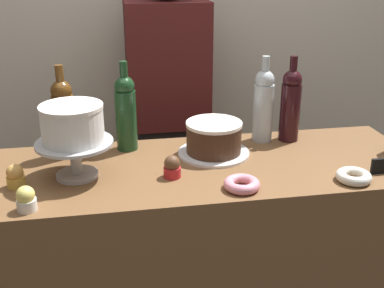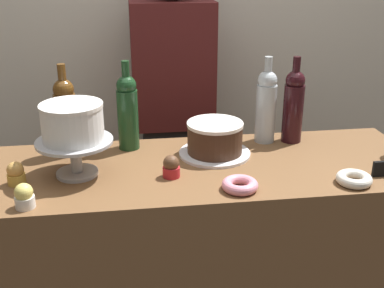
{
  "view_description": "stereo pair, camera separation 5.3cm",
  "coord_description": "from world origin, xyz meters",
  "px_view_note": "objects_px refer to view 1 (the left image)",
  "views": [
    {
      "loc": [
        -0.26,
        -1.48,
        1.59
      ],
      "look_at": [
        0.0,
        0.0,
        1.0
      ],
      "focal_mm": 45.33,
      "sensor_mm": 36.0,
      "label": 1
    },
    {
      "loc": [
        -0.21,
        -1.48,
        1.59
      ],
      "look_at": [
        0.0,
        0.0,
        1.0
      ],
      "focal_mm": 45.33,
      "sensor_mm": 36.0,
      "label": 2
    }
  ],
  "objects_px": {
    "cupcake_chocolate": "(172,167)",
    "cake_stand_pedestal": "(75,153)",
    "donut_pink": "(242,184)",
    "wine_bottle_green": "(126,111)",
    "cupcake_caramel": "(15,176)",
    "price_sign_chalkboard": "(381,166)",
    "wine_bottle_dark_red": "(291,104)",
    "wine_bottle_clear": "(263,104)",
    "cupcake_lemon": "(26,199)",
    "white_layer_cake": "(72,123)",
    "wine_bottle_amber": "(64,117)",
    "chocolate_round_cake": "(214,137)",
    "donut_sugar": "(354,176)",
    "barista_figure": "(169,126)"
  },
  "relations": [
    {
      "from": "cupcake_lemon",
      "to": "donut_pink",
      "type": "xyz_separation_m",
      "value": [
        0.63,
        0.02,
        -0.02
      ]
    },
    {
      "from": "wine_bottle_green",
      "to": "wine_bottle_clear",
      "type": "height_order",
      "value": "same"
    },
    {
      "from": "donut_sugar",
      "to": "cupcake_lemon",
      "type": "bearing_deg",
      "value": -179.15
    },
    {
      "from": "chocolate_round_cake",
      "to": "wine_bottle_amber",
      "type": "bearing_deg",
      "value": 170.72
    },
    {
      "from": "wine_bottle_green",
      "to": "cupcake_lemon",
      "type": "relative_size",
      "value": 4.38
    },
    {
      "from": "cupcake_caramel",
      "to": "donut_sugar",
      "type": "distance_m",
      "value": 1.06
    },
    {
      "from": "white_layer_cake",
      "to": "price_sign_chalkboard",
      "type": "xyz_separation_m",
      "value": [
        0.98,
        -0.15,
        -0.16
      ]
    },
    {
      "from": "white_layer_cake",
      "to": "wine_bottle_amber",
      "type": "height_order",
      "value": "wine_bottle_amber"
    },
    {
      "from": "cake_stand_pedestal",
      "to": "donut_pink",
      "type": "distance_m",
      "value": 0.54
    },
    {
      "from": "wine_bottle_amber",
      "to": "wine_bottle_green",
      "type": "xyz_separation_m",
      "value": [
        0.21,
        0.02,
        0.0
      ]
    },
    {
      "from": "white_layer_cake",
      "to": "cupcake_chocolate",
      "type": "bearing_deg",
      "value": -10.76
    },
    {
      "from": "wine_bottle_clear",
      "to": "cupcake_lemon",
      "type": "height_order",
      "value": "wine_bottle_clear"
    },
    {
      "from": "donut_sugar",
      "to": "cupcake_caramel",
      "type": "bearing_deg",
      "value": 172.2
    },
    {
      "from": "cupcake_chocolate",
      "to": "barista_figure",
      "type": "distance_m",
      "value": 0.71
    },
    {
      "from": "wine_bottle_amber",
      "to": "donut_pink",
      "type": "bearing_deg",
      "value": -34.03
    },
    {
      "from": "cake_stand_pedestal",
      "to": "wine_bottle_green",
      "type": "xyz_separation_m",
      "value": [
        0.17,
        0.21,
        0.06
      ]
    },
    {
      "from": "chocolate_round_cake",
      "to": "wine_bottle_clear",
      "type": "bearing_deg",
      "value": 26.52
    },
    {
      "from": "cupcake_lemon",
      "to": "price_sign_chalkboard",
      "type": "xyz_separation_m",
      "value": [
        1.11,
        0.05,
        -0.01
      ]
    },
    {
      "from": "cupcake_caramel",
      "to": "price_sign_chalkboard",
      "type": "distance_m",
      "value": 1.17
    },
    {
      "from": "cake_stand_pedestal",
      "to": "cupcake_lemon",
      "type": "xyz_separation_m",
      "value": [
        -0.13,
        -0.2,
        -0.05
      ]
    },
    {
      "from": "wine_bottle_green",
      "to": "donut_pink",
      "type": "distance_m",
      "value": 0.52
    },
    {
      "from": "wine_bottle_amber",
      "to": "wine_bottle_dark_red",
      "type": "height_order",
      "value": "same"
    },
    {
      "from": "donut_sugar",
      "to": "barista_figure",
      "type": "height_order",
      "value": "barista_figure"
    },
    {
      "from": "price_sign_chalkboard",
      "to": "wine_bottle_dark_red",
      "type": "bearing_deg",
      "value": 119.25
    },
    {
      "from": "cupcake_chocolate",
      "to": "cake_stand_pedestal",
      "type": "bearing_deg",
      "value": 169.24
    },
    {
      "from": "wine_bottle_green",
      "to": "cupcake_caramel",
      "type": "bearing_deg",
      "value": -144.5
    },
    {
      "from": "chocolate_round_cake",
      "to": "wine_bottle_clear",
      "type": "distance_m",
      "value": 0.25
    },
    {
      "from": "donut_sugar",
      "to": "wine_bottle_amber",
      "type": "bearing_deg",
      "value": 157.57
    },
    {
      "from": "wine_bottle_green",
      "to": "wine_bottle_clear",
      "type": "distance_m",
      "value": 0.51
    },
    {
      "from": "white_layer_cake",
      "to": "cupcake_lemon",
      "type": "relative_size",
      "value": 2.65
    },
    {
      "from": "cake_stand_pedestal",
      "to": "donut_sugar",
      "type": "height_order",
      "value": "cake_stand_pedestal"
    },
    {
      "from": "cupcake_caramel",
      "to": "barista_figure",
      "type": "relative_size",
      "value": 0.05
    },
    {
      "from": "wine_bottle_green",
      "to": "price_sign_chalkboard",
      "type": "xyz_separation_m",
      "value": [
        0.81,
        -0.36,
        -0.12
      ]
    },
    {
      "from": "wine_bottle_dark_red",
      "to": "chocolate_round_cake",
      "type": "bearing_deg",
      "value": -163.56
    },
    {
      "from": "cupcake_chocolate",
      "to": "donut_pink",
      "type": "xyz_separation_m",
      "value": [
        0.2,
        -0.12,
        -0.02
      ]
    },
    {
      "from": "cupcake_caramel",
      "to": "donut_pink",
      "type": "distance_m",
      "value": 0.7
    },
    {
      "from": "white_layer_cake",
      "to": "barista_figure",
      "type": "bearing_deg",
      "value": 59.35
    },
    {
      "from": "wine_bottle_clear",
      "to": "barista_figure",
      "type": "distance_m",
      "value": 0.57
    },
    {
      "from": "cake_stand_pedestal",
      "to": "cupcake_caramel",
      "type": "height_order",
      "value": "cake_stand_pedestal"
    },
    {
      "from": "wine_bottle_amber",
      "to": "wine_bottle_clear",
      "type": "distance_m",
      "value": 0.73
    },
    {
      "from": "wine_bottle_clear",
      "to": "barista_figure",
      "type": "relative_size",
      "value": 0.2
    },
    {
      "from": "wine_bottle_clear",
      "to": "price_sign_chalkboard",
      "type": "relative_size",
      "value": 4.65
    },
    {
      "from": "wine_bottle_green",
      "to": "donut_sugar",
      "type": "xyz_separation_m",
      "value": [
        0.69,
        -0.4,
        -0.13
      ]
    },
    {
      "from": "cake_stand_pedestal",
      "to": "donut_pink",
      "type": "bearing_deg",
      "value": -19.64
    },
    {
      "from": "wine_bottle_amber",
      "to": "cupcake_lemon",
      "type": "height_order",
      "value": "wine_bottle_amber"
    },
    {
      "from": "donut_pink",
      "to": "barista_figure",
      "type": "xyz_separation_m",
      "value": [
        -0.12,
        0.82,
        -0.09
      ]
    },
    {
      "from": "wine_bottle_dark_red",
      "to": "cupcake_chocolate",
      "type": "bearing_deg",
      "value": -152.42
    },
    {
      "from": "white_layer_cake",
      "to": "cupcake_lemon",
      "type": "distance_m",
      "value": 0.28
    },
    {
      "from": "cake_stand_pedestal",
      "to": "cupcake_caramel",
      "type": "xyz_separation_m",
      "value": [
        -0.18,
        -0.04,
        -0.05
      ]
    },
    {
      "from": "white_layer_cake",
      "to": "wine_bottle_green",
      "type": "height_order",
      "value": "wine_bottle_green"
    }
  ]
}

